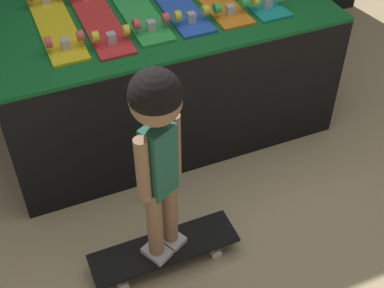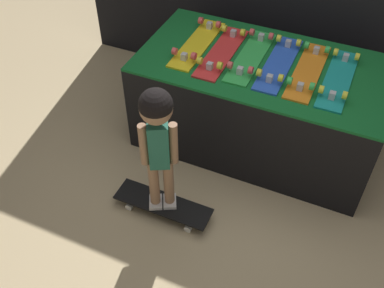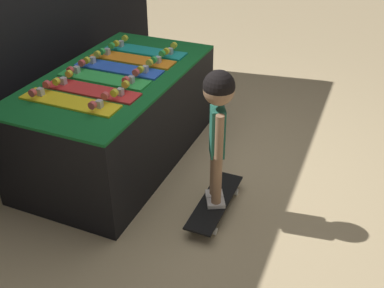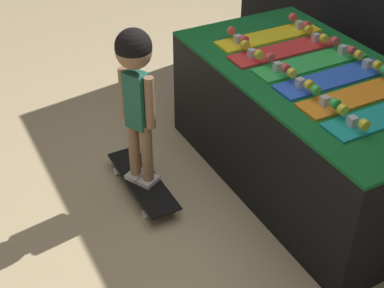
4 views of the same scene
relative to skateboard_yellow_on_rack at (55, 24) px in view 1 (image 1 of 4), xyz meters
name	(u,v)px [view 1 (image 1 of 4)]	position (x,y,z in m)	size (l,w,h in m)	color
ground_plane	(201,185)	(0.53, -0.63, -0.78)	(16.00, 16.00, 0.00)	tan
display_rack	(160,69)	(0.53, -0.02, -0.40)	(1.81, 0.97, 0.76)	black
skateboard_yellow_on_rack	(55,24)	(0.00, 0.00, 0.00)	(0.18, 0.72, 0.09)	yellow
skateboard_red_on_rack	(98,19)	(0.21, -0.03, 0.00)	(0.18, 0.72, 0.09)	red
skateboard_green_on_rack	(136,8)	(0.42, 0.00, 0.00)	(0.18, 0.72, 0.09)	green
skateboard_blue_on_rack	(174,0)	(0.64, 0.00, 0.00)	(0.18, 0.72, 0.09)	blue
skateboard_on_floor	(164,249)	(0.18, -1.00, -0.70)	(0.70, 0.20, 0.09)	black
child	(158,136)	(0.18, -1.00, 0.01)	(0.22, 0.20, 1.00)	silver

